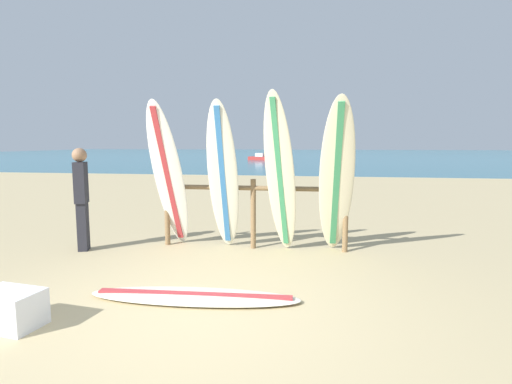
{
  "coord_description": "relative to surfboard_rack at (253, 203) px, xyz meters",
  "views": [
    {
      "loc": [
        1.29,
        -3.82,
        1.79
      ],
      "look_at": [
        0.19,
        3.17,
        0.93
      ],
      "focal_mm": 28.57,
      "sensor_mm": 36.0,
      "label": 1
    }
  ],
  "objects": [
    {
      "name": "small_boat_offshore",
      "position": [
        -4.87,
        34.15,
        -0.52
      ],
      "size": [
        2.67,
        1.91,
        0.71
      ],
      "color": "#B22D28",
      "rests_on": "ocean_water"
    },
    {
      "name": "surfboard_leaning_center_left",
      "position": [
        0.49,
        -0.38,
        0.51
      ],
      "size": [
        0.63,
        1.05,
        2.56
      ],
      "color": "beige",
      "rests_on": "ground"
    },
    {
      "name": "surfboard_leaning_left",
      "position": [
        -0.45,
        -0.27,
        0.46
      ],
      "size": [
        0.5,
        0.87,
        2.46
      ],
      "color": "silver",
      "rests_on": "ground"
    },
    {
      "name": "cooler_box",
      "position": [
        -1.87,
        -3.32,
        -0.59
      ],
      "size": [
        0.65,
        0.48,
        0.36
      ],
      "primitive_type": "cube",
      "rotation": [
        0.0,
        0.0,
        -0.14
      ],
      "color": "white",
      "rests_on": "ground"
    },
    {
      "name": "surfboard_leaning_center",
      "position": [
        1.36,
        -0.3,
        0.47
      ],
      "size": [
        0.59,
        1.14,
        2.48
      ],
      "color": "beige",
      "rests_on": "ground"
    },
    {
      "name": "ocean_water",
      "position": [
        -0.19,
        55.13,
        -0.77
      ],
      "size": [
        120.0,
        80.0,
        0.01
      ],
      "primitive_type": "cube",
      "color": "teal",
      "rests_on": "ground"
    },
    {
      "name": "beachgoer_standing",
      "position": [
        -2.78,
        -0.58,
        0.17
      ],
      "size": [
        0.25,
        0.31,
        1.7
      ],
      "color": "#26262D",
      "rests_on": "ground"
    },
    {
      "name": "ground_plane",
      "position": [
        -0.19,
        -2.87,
        -0.77
      ],
      "size": [
        120.0,
        120.0,
        0.0
      ],
      "primitive_type": "plane",
      "color": "tan"
    },
    {
      "name": "surfboard_rack",
      "position": [
        0.0,
        0.0,
        0.0
      ],
      "size": [
        3.16,
        0.09,
        1.18
      ],
      "color": "olive",
      "rests_on": "ground"
    },
    {
      "name": "surfboard_lying_on_sand",
      "position": [
        -0.3,
        -2.37,
        -0.74
      ],
      "size": [
        2.48,
        0.71,
        0.08
      ],
      "color": "silver",
      "rests_on": "ground"
    },
    {
      "name": "surfboard_leaning_far_left",
      "position": [
        -1.37,
        -0.3,
        0.45
      ],
      "size": [
        0.57,
        1.14,
        2.46
      ],
      "color": "white",
      "rests_on": "ground"
    }
  ]
}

